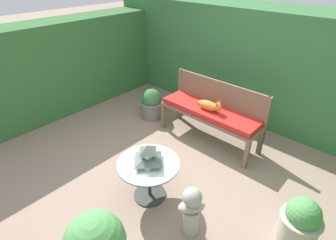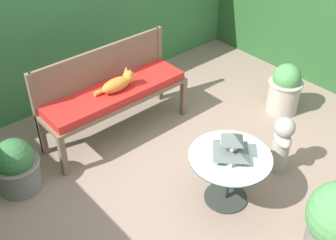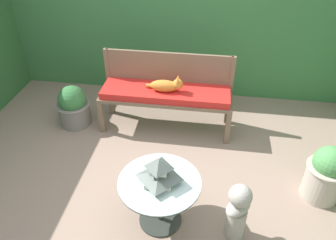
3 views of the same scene
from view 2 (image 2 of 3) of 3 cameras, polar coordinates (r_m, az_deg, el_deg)
ground at (r=4.22m, az=3.46°, el=-8.38°), size 30.00×30.00×0.00m
foliage_hedge_back at (r=5.57m, az=-15.81°, el=13.98°), size 6.40×1.09×1.92m
garden_bench at (r=4.56m, az=-7.14°, el=3.35°), size 1.66×0.50×0.58m
bench_backrest at (r=4.62m, az=-8.98°, el=6.71°), size 1.66×0.06×0.97m
cat at (r=4.45m, az=-6.74°, el=4.99°), size 0.47×0.16×0.22m
patio_table at (r=3.81m, az=8.29°, el=-6.11°), size 0.74×0.74×0.53m
pagoda_birdhouse at (r=3.66m, az=8.59°, el=-3.57°), size 0.31×0.31×0.26m
garden_bust at (r=4.28m, az=15.15°, el=-2.97°), size 0.30×0.32×0.63m
potted_plant_table_far at (r=4.23m, az=-19.83°, el=-5.92°), size 0.44×0.44×0.56m
potted_plant_patio_mid at (r=5.18m, az=15.54°, el=4.10°), size 0.41×0.41×0.63m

